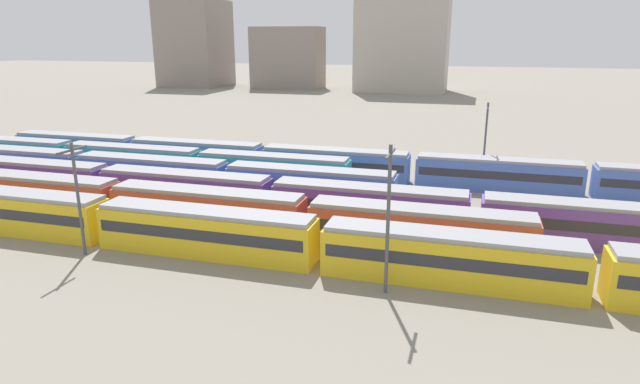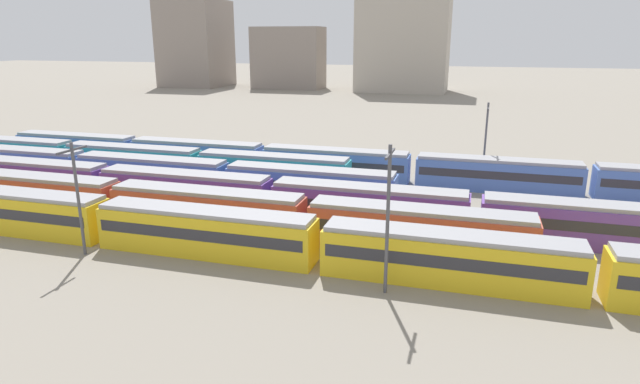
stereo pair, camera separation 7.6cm
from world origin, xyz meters
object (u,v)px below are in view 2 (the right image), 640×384
object	(u,v)px
train_track_1	(117,201)
catenary_pole_0	(78,193)
catenary_pole_1	(485,139)
train_track_4	(133,160)
catenary_pole_2	(388,213)
train_track_3	(152,173)
train_track_5	(335,164)
train_track_2	(369,205)
train_track_0	(320,244)

from	to	relation	value
train_track_1	catenary_pole_0	distance (m)	9.05
catenary_pole_1	catenary_pole_0	bearing A→B (deg)	-133.61
train_track_1	catenary_pole_1	distance (m)	41.16
train_track_4	catenary_pole_2	bearing A→B (deg)	-33.16
train_track_3	catenary_pole_0	world-z (taller)	catenary_pole_0
train_track_3	catenary_pole_1	bearing A→B (deg)	20.61
train_track_3	train_track_5	distance (m)	21.55
train_track_1	catenary_pole_2	world-z (taller)	catenary_pole_2
train_track_2	train_track_5	size ratio (longest dim) A/B	1.00
train_track_4	catenary_pole_1	bearing A→B (deg)	11.26
catenary_pole_0	train_track_0	bearing A→B (deg)	8.54
train_track_5	catenary_pole_0	size ratio (longest dim) A/B	10.26
train_track_4	catenary_pole_1	world-z (taller)	catenary_pole_1
train_track_3	train_track_2	bearing A→B (deg)	-11.25
train_track_5	catenary_pole_2	bearing A→B (deg)	-68.90
train_track_0	train_track_4	world-z (taller)	same
train_track_4	train_track_5	xyz separation A→B (m)	(24.99, 5.20, 0.00)
train_track_2	catenary_pole_2	xyz separation A→B (m)	(3.83, -13.18, 3.77)
train_track_3	catenary_pole_1	world-z (taller)	catenary_pole_1
train_track_4	train_track_5	size ratio (longest dim) A/B	0.60
train_track_1	catenary_pole_1	size ratio (longest dim) A/B	7.81
catenary_pole_0	train_track_4	bearing A→B (deg)	116.58
catenary_pole_2	train_track_3	bearing A→B (deg)	148.49
train_track_3	train_track_4	distance (m)	8.03
train_track_0	catenary_pole_2	world-z (taller)	catenary_pole_2
train_track_0	catenary_pole_0	bearing A→B (deg)	-171.46
train_track_0	train_track_5	bearing A→B (deg)	102.24
train_track_0	train_track_1	size ratio (longest dim) A/B	1.51
train_track_0	train_track_5	xyz separation A→B (m)	(-5.64, 26.00, 0.00)
train_track_3	catenary_pole_0	xyz separation A→B (m)	(5.71, -18.42, 3.19)
train_track_3	catenary_pole_1	distance (m)	38.87
train_track_3	catenary_pole_2	bearing A→B (deg)	-31.51
train_track_0	train_track_3	bearing A→B (deg)	147.53
train_track_2	catenary_pole_1	world-z (taller)	catenary_pole_1
train_track_2	train_track_4	distance (m)	33.89
train_track_2	train_track_3	world-z (taller)	same
train_track_3	train_track_4	bearing A→B (deg)	139.62
train_track_0	train_track_3	xyz separation A→B (m)	(-24.51, 15.60, -0.00)
catenary_pole_0	catenary_pole_2	size ratio (longest dim) A/B	0.89
train_track_1	train_track_2	world-z (taller)	same
train_track_2	catenary_pole_0	size ratio (longest dim) A/B	10.26
train_track_0	catenary_pole_0	world-z (taller)	catenary_pole_0
train_track_2	catenary_pole_0	bearing A→B (deg)	-147.09
train_track_3	catenary_pole_0	size ratio (longest dim) A/B	6.12
train_track_5	catenary_pole_1	distance (m)	17.99
train_track_1	catenary_pole_2	bearing A→B (deg)	-16.47
train_track_0	train_track_5	distance (m)	26.60
train_track_1	train_track_2	bearing A→B (deg)	12.66
catenary_pole_0	train_track_3	bearing A→B (deg)	107.21
train_track_0	train_track_4	bearing A→B (deg)	145.82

